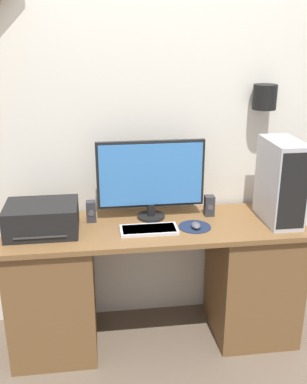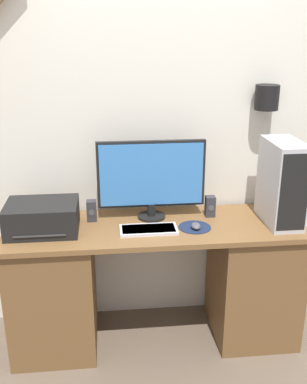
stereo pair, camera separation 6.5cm
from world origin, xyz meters
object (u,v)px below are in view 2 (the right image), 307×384
object	(u,v)px
mouse	(196,226)
printer	(42,217)
speaker_left	(92,211)
speaker_right	(210,206)
computer_tower	(282,183)
monitor	(151,177)
keyboard	(149,230)

from	to	relation	value
mouse	printer	world-z (taller)	printer
speaker_left	speaker_right	xyz separation A→B (m)	(0.72, -0.00, 0.00)
computer_tower	mouse	bearing A→B (deg)	-174.16
monitor	speaker_right	xyz separation A→B (m)	(0.36, -0.02, -0.20)
speaker_left	keyboard	bearing A→B (deg)	-30.07
computer_tower	keyboard	bearing A→B (deg)	-176.20
printer	speaker_right	distance (m)	1.00
printer	speaker_right	xyz separation A→B (m)	(0.99, 0.11, -0.02)
mouse	speaker_left	distance (m)	0.62
speaker_right	printer	bearing A→B (deg)	-173.38
monitor	speaker_right	world-z (taller)	monitor
computer_tower	speaker_left	world-z (taller)	computer_tower
keyboard	mouse	xyz separation A→B (m)	(0.27, -0.00, 0.01)
keyboard	computer_tower	xyz separation A→B (m)	(0.78, 0.05, 0.23)
monitor	computer_tower	size ratio (longest dim) A/B	1.31
speaker_left	speaker_right	world-z (taller)	same
keyboard	speaker_left	bearing A→B (deg)	149.93
printer	speaker_left	distance (m)	0.30
computer_tower	monitor	bearing A→B (deg)	168.79
mouse	speaker_left	size ratio (longest dim) A/B	0.63
mouse	speaker_left	bearing A→B (deg)	162.54
speaker_left	speaker_right	bearing A→B (deg)	-0.31
monitor	printer	distance (m)	0.67
computer_tower	speaker_right	xyz separation A→B (m)	(-0.39, 0.13, -0.18)
mouse	computer_tower	distance (m)	0.56
monitor	computer_tower	distance (m)	0.76
computer_tower	speaker_left	xyz separation A→B (m)	(-1.10, 0.13, -0.18)
speaker_right	speaker_left	bearing A→B (deg)	179.69
computer_tower	speaker_right	size ratio (longest dim) A/B	3.86
monitor	computer_tower	world-z (taller)	computer_tower
monitor	speaker_left	world-z (taller)	monitor
computer_tower	speaker_right	distance (m)	0.45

